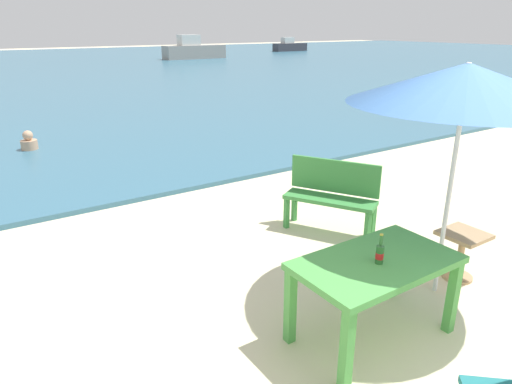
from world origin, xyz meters
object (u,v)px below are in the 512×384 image
(patio_umbrella, at_px, (466,84))
(bench_green_left, at_px, (332,192))
(swimmer_person, at_px, (29,142))
(beer_bottle_amber, at_px, (380,253))
(boat_tanker, at_px, (194,50))
(boat_sailboat, at_px, (290,46))
(picnic_table_green, at_px, (376,271))
(side_table_wood, at_px, (462,249))

(patio_umbrella, xyz_separation_m, bench_green_left, (0.12, 1.75, -1.58))
(swimmer_person, bearing_deg, beer_bottle_amber, -80.58)
(bench_green_left, distance_m, boat_tanker, 32.60)
(swimmer_person, bearing_deg, bench_green_left, -67.67)
(bench_green_left, bearing_deg, beer_bottle_amber, -123.31)
(bench_green_left, distance_m, boat_sailboat, 43.22)
(picnic_table_green, xyz_separation_m, beer_bottle_amber, (-0.03, -0.05, 0.20))
(patio_umbrella, bearing_deg, swimmer_person, 107.19)
(boat_tanker, height_order, boat_sailboat, boat_tanker)
(beer_bottle_amber, bearing_deg, patio_umbrella, 9.77)
(patio_umbrella, xyz_separation_m, boat_sailboat, (26.03, 36.34, -1.56))
(bench_green_left, bearing_deg, boat_tanker, 66.75)
(bench_green_left, bearing_deg, swimmer_person, 112.33)
(patio_umbrella, bearing_deg, side_table_wood, 3.19)
(patio_umbrella, distance_m, boat_tanker, 34.29)
(side_table_wood, relative_size, bench_green_left, 0.44)
(beer_bottle_amber, relative_size, side_table_wood, 0.49)
(beer_bottle_amber, relative_size, boat_sailboat, 0.07)
(side_table_wood, distance_m, boat_tanker, 34.09)
(swimmer_person, height_order, boat_sailboat, boat_sailboat)
(picnic_table_green, relative_size, swimmer_person, 3.41)
(picnic_table_green, relative_size, boat_sailboat, 0.38)
(patio_umbrella, relative_size, side_table_wood, 4.26)
(side_table_wood, height_order, boat_tanker, boat_tanker)
(side_table_wood, bearing_deg, boat_sailboat, 54.80)
(swimmer_person, bearing_deg, patio_umbrella, -72.81)
(bench_green_left, xyz_separation_m, swimmer_person, (-2.69, 6.56, -0.30))
(bench_green_left, bearing_deg, side_table_wood, -80.32)
(bench_green_left, height_order, boat_sailboat, boat_sailboat)
(bench_green_left, distance_m, swimmer_person, 7.10)
(bench_green_left, relative_size, swimmer_person, 2.98)
(boat_sailboat, bearing_deg, picnic_table_green, -126.66)
(picnic_table_green, bearing_deg, beer_bottle_amber, -123.55)
(beer_bottle_amber, bearing_deg, boat_sailboat, 53.34)
(patio_umbrella, distance_m, side_table_wood, 1.81)
(picnic_table_green, relative_size, side_table_wood, 2.59)
(patio_umbrella, relative_size, boat_sailboat, 0.63)
(beer_bottle_amber, xyz_separation_m, bench_green_left, (1.28, 1.95, -0.31))
(side_table_wood, xyz_separation_m, boat_tanker, (12.57, 31.68, 0.37))
(beer_bottle_amber, xyz_separation_m, boat_tanker, (14.15, 31.91, -0.13))
(boat_tanker, bearing_deg, swimmer_person, -123.63)
(picnic_table_green, xyz_separation_m, swimmer_person, (-1.45, 8.46, -0.41))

